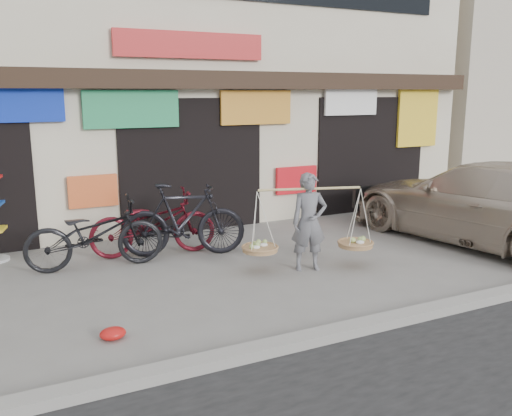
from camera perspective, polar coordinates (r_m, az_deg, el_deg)
name	(u,v)px	position (r m, az deg, el deg)	size (l,w,h in m)	color
ground	(273,282)	(8.27, 1.79, -7.78)	(70.00, 70.00, 0.00)	gray
kerb	(352,329)	(6.68, 10.07, -12.42)	(70.00, 0.25, 0.12)	gray
shophouse_block	(150,65)	(13.79, -11.14, 14.52)	(14.00, 6.32, 7.00)	beige
street_vendor	(309,226)	(8.67, 5.59, -1.90)	(2.08, 1.01, 1.57)	slate
bike_0	(95,234)	(9.12, -16.62, -2.63)	(0.76, 2.18, 1.15)	black
bike_1	(183,220)	(9.48, -7.68, -1.24)	(0.60, 2.14, 1.29)	black
bike_2	(153,223)	(9.62, -10.77, -1.57)	(0.76, 2.18, 1.15)	#570F19
suv	(484,202)	(11.04, 22.84, 0.55)	(2.96, 5.66, 1.57)	#BEAD99
red_bag	(113,333)	(6.66, -14.84, -12.64)	(0.31, 0.25, 0.14)	red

